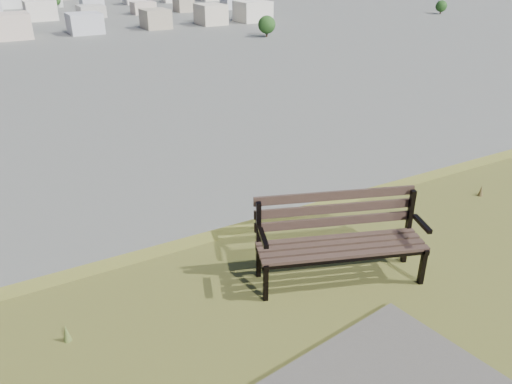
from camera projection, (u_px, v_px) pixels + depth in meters
park_bench at (339, 234)px, 5.71m from camera, size 2.00×1.21×1.00m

